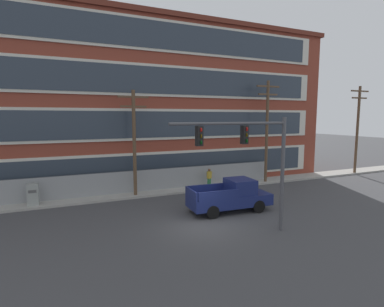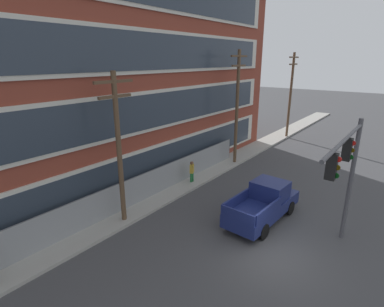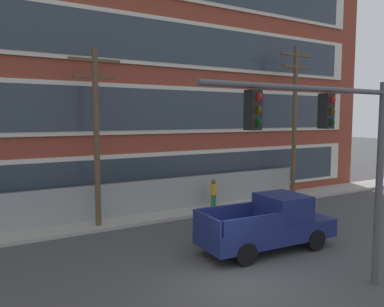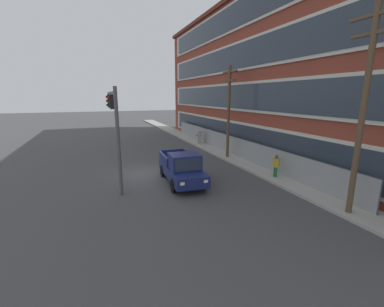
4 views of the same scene
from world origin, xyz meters
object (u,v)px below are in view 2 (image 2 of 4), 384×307
at_px(traffic_signal_mast, 347,166).
at_px(utility_pole_near_corner, 119,144).
at_px(utility_pole_far_east, 291,92).
at_px(pickup_truck_navy, 264,203).
at_px(utility_pole_midblock, 237,104).
at_px(pedestrian_near_cabinet, 192,171).

bearing_deg(traffic_signal_mast, utility_pole_near_corner, 110.50).
bearing_deg(utility_pole_near_corner, utility_pole_far_east, -0.88).
xyz_separation_m(pickup_truck_navy, utility_pole_midblock, (7.17, 5.85, 4.10)).
xyz_separation_m(pickup_truck_navy, utility_pole_far_east, (18.54, 5.56, 4.09)).
xyz_separation_m(traffic_signal_mast, pickup_truck_navy, (1.16, 3.87, -3.35)).
xyz_separation_m(utility_pole_near_corner, utility_pole_far_east, (23.36, -0.36, 0.65)).
bearing_deg(utility_pole_midblock, pickup_truck_navy, -140.83).
bearing_deg(pickup_truck_navy, utility_pole_near_corner, 129.15).
xyz_separation_m(utility_pole_far_east, pedestrian_near_cabinet, (-17.01, 0.55, -4.08)).
bearing_deg(traffic_signal_mast, utility_pole_far_east, 25.59).
bearing_deg(utility_pole_near_corner, utility_pole_midblock, -0.36).
xyz_separation_m(pickup_truck_navy, pedestrian_near_cabinet, (1.54, 6.12, 0.01)).
distance_m(utility_pole_near_corner, utility_pole_far_east, 23.38).
height_order(utility_pole_near_corner, utility_pole_midblock, utility_pole_midblock).
xyz_separation_m(utility_pole_midblock, pedestrian_near_cabinet, (-5.64, 0.27, -4.08)).
relative_size(pickup_truck_navy, pedestrian_near_cabinet, 3.23).
bearing_deg(utility_pole_far_east, pedestrian_near_cabinet, 178.14).
bearing_deg(utility_pole_far_east, utility_pole_near_corner, 179.12).
distance_m(utility_pole_near_corner, utility_pole_midblock, 12.01).
height_order(pickup_truck_navy, utility_pole_midblock, utility_pole_midblock).
bearing_deg(utility_pole_far_east, pickup_truck_navy, -163.30).
bearing_deg(utility_pole_near_corner, pedestrian_near_cabinet, 1.75).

